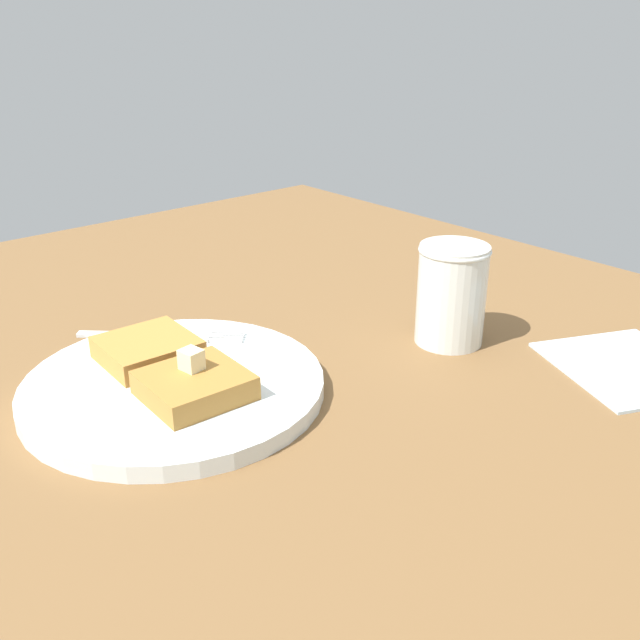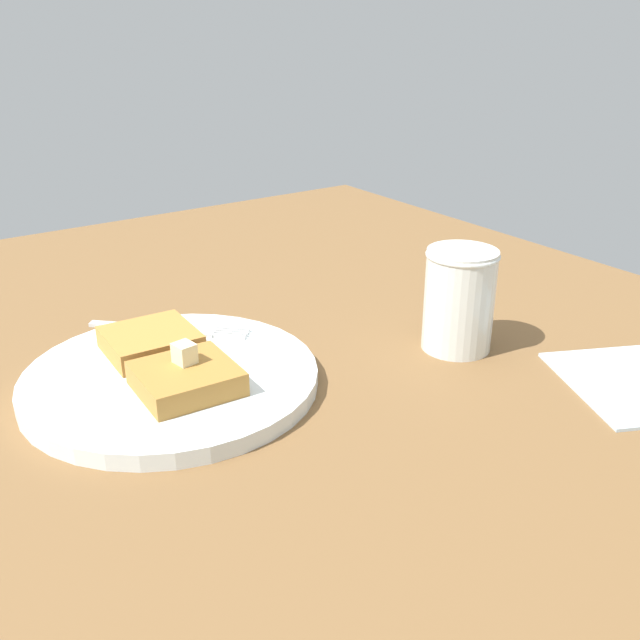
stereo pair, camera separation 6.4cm
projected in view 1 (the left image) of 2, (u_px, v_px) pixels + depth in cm
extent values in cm
cube|color=brown|center=(224.00, 390.00, 64.37)|extent=(108.95, 108.95, 2.85)
cylinder|color=white|center=(172.00, 385.00, 60.85)|extent=(25.48, 25.48, 1.46)
torus|color=#323033|center=(171.00, 381.00, 60.72)|extent=(25.48, 25.48, 0.80)
cube|color=#A67231|center=(195.00, 385.00, 57.14)|extent=(7.81, 8.08, 2.00)
cube|color=#BA7B36|center=(148.00, 349.00, 63.19)|extent=(7.81, 8.08, 2.00)
cube|color=beige|center=(191.00, 360.00, 57.24)|extent=(1.93, 1.79, 1.70)
cube|color=silver|center=(129.00, 335.00, 67.98)|extent=(7.57, 7.84, 0.36)
cube|color=silver|center=(196.00, 336.00, 67.69)|extent=(3.53, 3.54, 0.36)
cube|color=silver|center=(228.00, 333.00, 68.32)|extent=(2.45, 2.53, 0.36)
cube|color=silver|center=(227.00, 336.00, 67.81)|extent=(2.45, 2.53, 0.36)
cube|color=silver|center=(226.00, 338.00, 67.31)|extent=(2.45, 2.53, 0.36)
cube|color=silver|center=(225.00, 341.00, 66.80)|extent=(2.45, 2.53, 0.36)
cylinder|color=#5C270A|center=(450.00, 306.00, 69.17)|extent=(6.12, 6.12, 7.41)
cylinder|color=silver|center=(451.00, 295.00, 68.68)|extent=(6.65, 6.65, 9.87)
torus|color=silver|center=(455.00, 250.00, 66.89)|extent=(6.88, 6.88, 0.50)
cube|color=silver|center=(628.00, 367.00, 65.08)|extent=(17.51, 16.88, 0.30)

